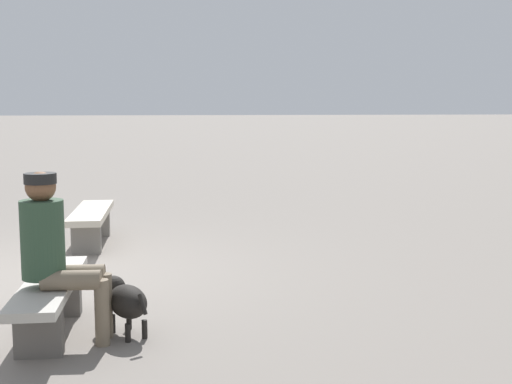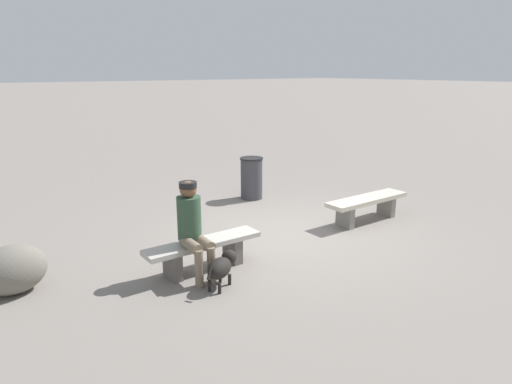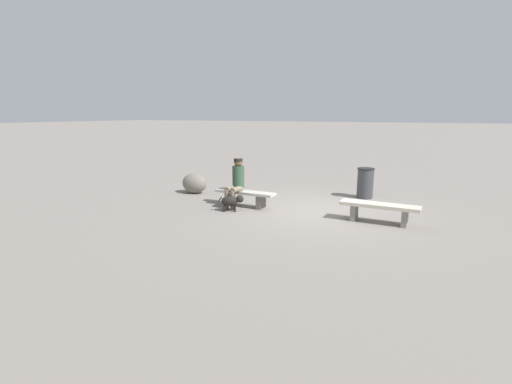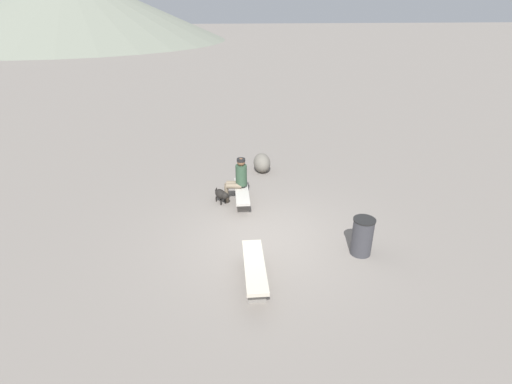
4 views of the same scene
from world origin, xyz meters
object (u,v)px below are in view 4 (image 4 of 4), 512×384
Objects in this scene: bench_right at (242,194)px; bench_left at (255,269)px; seated_person at (238,177)px; boulder at (262,163)px; dog at (221,194)px; trash_bin at (362,236)px.

bench_left is at bearing -178.56° from bench_right.
seated_person is at bearing 2.71° from bench_left.
bench_left is at bearing 172.39° from boulder.
boulder is at bearing 118.56° from dog.
bench_right is 2.08× the size of boulder.
bench_right is 1.30× the size of seated_person.
trash_bin is at bearing -160.57° from boulder.
seated_person reaches higher than dog.
bench_right is 2.80× the size of dog.
trash_bin reaches higher than bench_right.
dog is (-0.13, 0.50, -0.47)m from seated_person.
dog is at bearing 147.48° from boulder.
seated_person is 3.95m from trash_bin.
trash_bin is 5.27m from boulder.
seated_person is 2.29m from boulder.
seated_person is at bearing 76.22° from dog.
trash_bin is at bearing 19.79° from dog.
bench_left reaches higher than bench_right.
seated_person reaches higher than bench_left.
dog is (0.07, 0.58, -0.02)m from bench_right.
boulder is at bearing 19.43° from trash_bin.
trash_bin is (0.80, -2.52, 0.12)m from bench_left.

